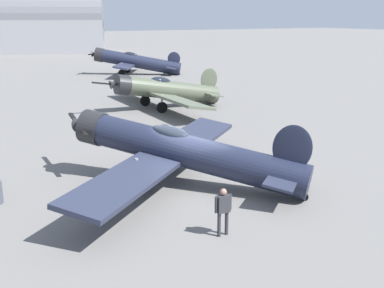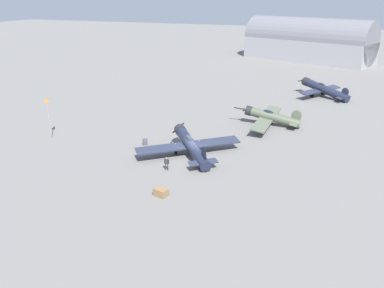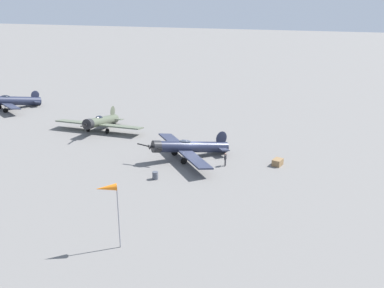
# 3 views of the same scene
# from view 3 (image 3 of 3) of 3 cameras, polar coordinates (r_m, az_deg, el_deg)

# --- Properties ---
(ground_plane) EXTENTS (400.00, 400.00, 0.00)m
(ground_plane) POSITION_cam_3_polar(r_m,az_deg,el_deg) (53.85, 0.00, -1.81)
(ground_plane) COLOR slate
(airplane_foreground) EXTENTS (10.35, 11.42, 3.02)m
(airplane_foreground) POSITION_cam_3_polar(r_m,az_deg,el_deg) (53.15, -0.53, -0.41)
(airplane_foreground) COLOR #1E2338
(airplane_foreground) RESTS_ON ground_plane
(airplane_mid_apron) EXTENTS (13.51, 10.46, 2.96)m
(airplane_mid_apron) POSITION_cam_3_polar(r_m,az_deg,el_deg) (65.31, -11.95, 2.86)
(airplane_mid_apron) COLOR #4C5442
(airplane_mid_apron) RESTS_ON ground_plane
(airplane_far_line) EXTENTS (9.95, 10.36, 3.29)m
(airplane_far_line) POSITION_cam_3_polar(r_m,az_deg,el_deg) (82.25, -22.92, 5.24)
(airplane_far_line) COLOR #1E2338
(airplane_far_line) RESTS_ON ground_plane
(ground_crew_mechanic) EXTENTS (0.22, 0.62, 1.59)m
(ground_crew_mechanic) POSITION_cam_3_polar(r_m,az_deg,el_deg) (51.17, 4.40, -1.87)
(ground_crew_mechanic) COLOR #2D2D33
(ground_crew_mechanic) RESTS_ON ground_plane
(equipment_crate) EXTENTS (1.31, 1.57, 0.78)m
(equipment_crate) POSITION_cam_3_polar(r_m,az_deg,el_deg) (52.36, 11.18, -2.36)
(equipment_crate) COLOR olive
(equipment_crate) RESTS_ON ground_plane
(fuel_drum) EXTENTS (0.66, 0.66, 0.85)m
(fuel_drum) POSITION_cam_3_polar(r_m,az_deg,el_deg) (47.81, -4.85, -4.14)
(fuel_drum) COLOR #474C56
(fuel_drum) RESTS_ON ground_plane
(windsock_mast) EXTENTS (1.66, 1.33, 5.61)m
(windsock_mast) POSITION_cam_3_polar(r_m,az_deg,el_deg) (33.87, -11.06, -6.06)
(windsock_mast) COLOR gray
(windsock_mast) RESTS_ON ground_plane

